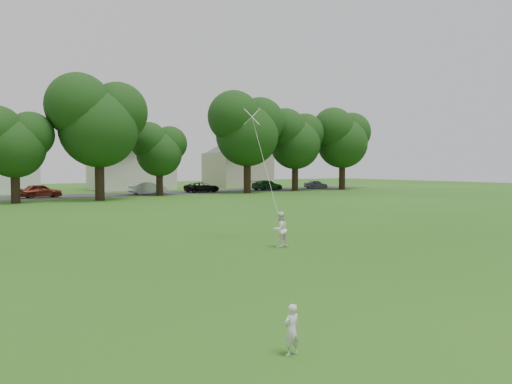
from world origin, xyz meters
TOP-DOWN VIEW (x-y plane):
  - ground at (0.00, 0.00)m, footprint 160.00×160.00m
  - street at (0.00, 42.00)m, footprint 90.00×7.00m
  - toddler at (-2.19, -2.83)m, footprint 0.31×0.21m
  - older_boy at (4.04, 5.57)m, footprint 0.70×0.58m
  - kite at (4.11, 6.59)m, footprint 1.00×1.54m
  - tree_row at (5.26, 35.84)m, footprint 81.42×10.02m
  - parked_cars at (3.29, 41.00)m, footprint 70.43×2.38m

SIDE VIEW (x-z plane):
  - ground at x=0.00m, z-range 0.00..0.00m
  - street at x=0.00m, z-range 0.00..0.01m
  - toddler at x=-2.19m, z-range 0.00..0.82m
  - parked_cars at x=3.29m, z-range -0.02..1.26m
  - older_boy at x=4.04m, z-range 0.00..1.31m
  - kite at x=4.11m, z-range 0.67..5.23m
  - tree_row at x=5.26m, z-range 0.99..12.41m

